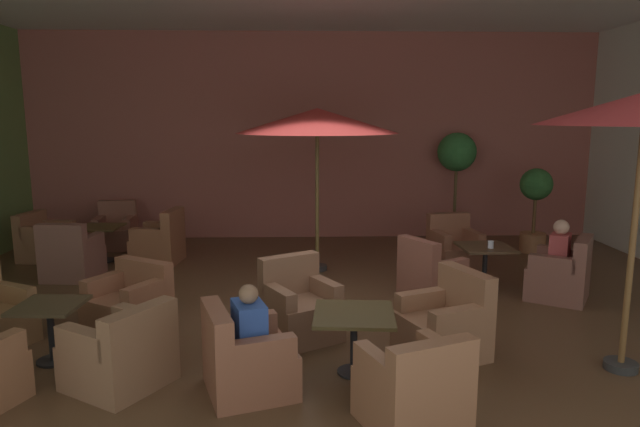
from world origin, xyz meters
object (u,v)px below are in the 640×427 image
Objects in this scene: armchair_front_right_east at (245,360)px; armchair_mid_center_south at (160,243)px; armchair_front_left_north at (431,277)px; armchair_front_right_north at (299,309)px; patio_umbrella_center_beige at (317,121)px; patron_by_window at (560,246)px; armchair_mid_center_east at (71,257)px; potted_tree_left_corner at (535,201)px; potted_tree_mid_left at (456,162)px; armchair_mid_center_west at (116,231)px; armchair_rear_right_north at (121,355)px; armchair_front_left_east at (561,276)px; armchair_front_left_south at (454,249)px; patron_blue_shirt at (249,322)px; cafe_table_front_right at (354,323)px; armchair_front_right_west at (445,325)px; armchair_front_right_south at (414,391)px; cafe_table_rear_right at (50,318)px; cafe_table_mid_center at (101,236)px; armchair_rear_right_east at (130,305)px; armchair_mid_center_north at (45,242)px; iced_drink_cup at (491,244)px; cafe_table_front_left at (485,256)px.

armchair_mid_center_south is at bearing 112.37° from armchair_front_right_east.
armchair_front_right_north is at bearing -144.12° from armchair_front_left_north.
patio_umbrella_center_beige reaches higher than patron_by_window.
armchair_mid_center_east is 4.35m from patio_umbrella_center_beige.
potted_tree_left_corner reaches higher than patron_by_window.
potted_tree_mid_left is 3.84m from patron_by_window.
armchair_mid_center_west is 0.81× the size of armchair_rear_right_north.
armchair_rear_right_north is 0.70× the size of potted_tree_left_corner.
armchair_front_right_north is 0.46× the size of potted_tree_mid_left.
armchair_front_right_east is (-4.07, -2.51, -0.03)m from armchair_front_left_east.
armchair_front_left_north is at bearing 35.09° from armchair_rear_right_north.
patron_blue_shirt is at bearing -126.02° from armchair_front_left_south.
patio_umbrella_center_beige is 3.65m from potted_tree_mid_left.
potted_tree_mid_left is at bearing 74.87° from armchair_front_left_south.
patron_blue_shirt reaches higher than armchair_front_left_north.
potted_tree_left_corner is (2.51, 2.64, 0.64)m from armchair_front_left_north.
armchair_mid_center_east is at bearing 140.09° from cafe_table_front_right.
armchair_mid_center_east reaches higher than cafe_table_front_right.
armchair_front_right_west is 5.54m from armchair_mid_center_south.
armchair_front_right_south is at bearing -129.48° from patron_by_window.
armchair_front_left_north reaches higher than cafe_table_rear_right.
cafe_table_mid_center is (-3.43, 3.50, 0.12)m from armchair_front_right_north.
armchair_rear_right_north is (-2.18, -0.19, -0.20)m from cafe_table_front_right.
cafe_table_mid_center is at bearing 134.44° from armchair_front_right_north.
potted_tree_left_corner is (4.30, 3.93, 0.62)m from armchair_front_right_north.
armchair_mid_center_south is 0.87× the size of armchair_rear_right_east.
armchair_mid_center_east is 1.38× the size of cafe_table_rear_right.
patron_by_window is at bearing 32.10° from armchair_front_right_east.
armchair_rear_right_north is (1.88, -3.58, -0.03)m from armchair_mid_center_east.
armchair_front_left_south reaches higher than armchair_mid_center_north.
armchair_mid_center_south is at bearing 88.21° from cafe_table_rear_right.
armchair_front_left_south is 5.09m from armchair_front_right_east.
armchair_front_right_north reaches higher than armchair_front_right_west.
patron_by_window is at bearing 19.55° from armchair_front_right_north.
potted_tree_left_corner is at bearing 55.26° from iced_drink_cup.
armchair_rear_right_north is at bearing -136.56° from armchair_front_left_south.
iced_drink_cup reaches higher than cafe_table_rear_right.
armchair_front_left_south reaches higher than armchair_front_right_east.
cafe_table_mid_center is at bearing 121.70° from armchair_front_right_east.
patio_umbrella_center_beige reaches higher than armchair_front_left_north.
armchair_front_right_north is 3.79m from patron_by_window.
armchair_front_right_north reaches higher than cafe_table_mid_center.
armchair_front_right_south is at bearing -68.48° from cafe_table_front_right.
patio_umbrella_center_beige is (-0.25, 3.75, 1.89)m from cafe_table_front_right.
armchair_mid_center_west is (-0.08, 1.04, -0.14)m from cafe_table_mid_center.
potted_tree_mid_left is (7.56, 1.32, 1.27)m from armchair_mid_center_north.
potted_tree_left_corner is (0.72, 2.70, 0.62)m from armchair_front_left_east.
armchair_front_right_south is 1.61× the size of patron_blue_shirt.
armchair_front_right_east is 1.55m from armchair_front_right_south.
cafe_table_front_left is 0.93× the size of cafe_table_front_right.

